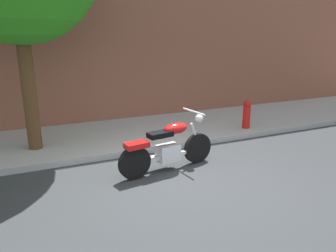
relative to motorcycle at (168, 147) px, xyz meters
The scene contains 4 objects.
ground_plane 0.69m from the motorcycle, 88.95° to the right, with size 60.00×60.00×0.00m, color #303335.
sidewalk 2.42m from the motorcycle, 89.78° to the left, with size 22.69×2.76×0.14m, color #A9A9A9.
motorcycle is the anchor object (origin of this frame).
fire_hydrant 3.28m from the motorcycle, 25.87° to the left, with size 0.20×0.20×0.91m.
Camera 1 is at (-2.38, -4.92, 2.61)m, focal length 34.43 mm.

